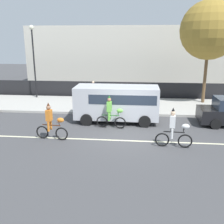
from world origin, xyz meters
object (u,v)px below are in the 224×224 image
at_px(parade_cyclist_zebra, 174,130).
at_px(pedestrian_onlooker, 93,91).
at_px(parade_cyclist_lime, 111,114).
at_px(parked_van_silver, 118,101).
at_px(parade_cyclist_orange, 52,123).
at_px(street_lamp_post, 33,51).

xyz_separation_m(parade_cyclist_zebra, pedestrian_onlooker, (-5.22, 8.40, 0.17)).
bearing_deg(pedestrian_onlooker, parade_cyclist_zebra, -58.13).
bearing_deg(parade_cyclist_zebra, parade_cyclist_lime, 142.34).
xyz_separation_m(parade_cyclist_zebra, parked_van_silver, (-2.92, 3.79, 0.44)).
relative_size(parade_cyclist_orange, parked_van_silver, 0.38).
bearing_deg(parked_van_silver, parade_cyclist_lime, -101.72).
bearing_deg(street_lamp_post, parked_van_silver, -37.42).
bearing_deg(pedestrian_onlooker, parade_cyclist_lime, -71.16).
bearing_deg(parade_cyclist_zebra, parade_cyclist_orange, 175.99).
bearing_deg(parked_van_silver, parade_cyclist_orange, -132.39).
xyz_separation_m(parade_cyclist_orange, parade_cyclist_lime, (2.80, 2.05, 0.00)).
bearing_deg(parked_van_silver, street_lamp_post, 142.58).
height_order(parade_cyclist_lime, parade_cyclist_zebra, same).
bearing_deg(parade_cyclist_orange, parked_van_silver, 47.61).
relative_size(street_lamp_post, pedestrian_onlooker, 3.62).
relative_size(parade_cyclist_lime, street_lamp_post, 0.33).
distance_m(parade_cyclist_orange, parade_cyclist_lime, 3.47).
distance_m(parked_van_silver, street_lamp_post, 9.66).
xyz_separation_m(parade_cyclist_orange, street_lamp_post, (-4.30, 9.00, 3.15)).
distance_m(parade_cyclist_lime, parked_van_silver, 1.41).
xyz_separation_m(parked_van_silver, pedestrian_onlooker, (-2.30, 4.61, -0.27)).
distance_m(parade_cyclist_zebra, pedestrian_onlooker, 9.89).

